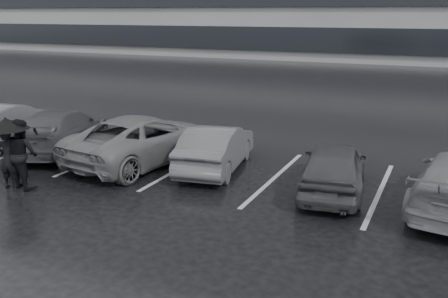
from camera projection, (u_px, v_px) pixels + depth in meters
ground at (216, 205)px, 11.79m from camera, size 160.00×160.00×0.00m
car_main at (333, 168)px, 12.47m from camera, size 2.05×4.00×1.30m
car_west_a at (216, 147)px, 14.34m from camera, size 2.02×4.14×1.31m
car_west_b at (144, 139)px, 15.02m from camera, size 3.16×5.51×1.45m
car_west_c at (61, 130)px, 16.29m from camera, size 3.35×5.12×1.38m
car_west_d at (5, 124)px, 16.98m from camera, size 2.04×4.58×1.46m
pedestrian_left at (9, 159)px, 12.75m from camera, size 0.67×0.56×1.57m
pedestrian_right at (22, 154)px, 12.78m from camera, size 1.00×0.85×1.81m
umbrella at (6, 124)px, 12.44m from camera, size 1.11×1.11×1.89m
stall_stripes at (228, 171)px, 14.30m from camera, size 19.72×5.00×0.00m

